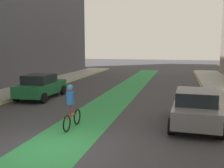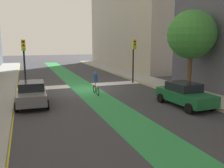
{
  "view_description": "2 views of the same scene",
  "coord_description": "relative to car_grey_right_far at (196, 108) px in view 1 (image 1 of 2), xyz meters",
  "views": [
    {
      "loc": [
        4.09,
        -7.6,
        3.39
      ],
      "look_at": [
        0.49,
        6.52,
        1.3
      ],
      "focal_mm": 42.52,
      "sensor_mm": 36.0,
      "label": 1
    },
    {
      "loc": [
        5.2,
        20.44,
        4.21
      ],
      "look_at": [
        -0.08,
        6.28,
        1.52
      ],
      "focal_mm": 37.93,
      "sensor_mm": 36.0,
      "label": 2
    }
  ],
  "objects": [
    {
      "name": "ground_plane",
      "position": [
        -4.82,
        -3.95,
        -0.8
      ],
      "size": [
        120.0,
        120.0,
        0.0
      ],
      "primitive_type": "plane",
      "color": "#38383D"
    },
    {
      "name": "bike_lane_paint",
      "position": [
        -4.75,
        -3.95,
        -0.8
      ],
      "size": [
        2.4,
        60.0,
        0.01
      ],
      "primitive_type": "cube",
      "color": "#2D8C47",
      "rests_on": "ground_plane"
    },
    {
      "name": "car_grey_right_far",
      "position": [
        0.0,
        0.0,
        0.0
      ],
      "size": [
        2.17,
        4.27,
        1.57
      ],
      "color": "slate",
      "rests_on": "ground_plane"
    },
    {
      "name": "car_green_left_far",
      "position": [
        -9.47,
        3.88,
        0.0
      ],
      "size": [
        2.14,
        4.26,
        1.57
      ],
      "color": "#196033",
      "rests_on": "ground_plane"
    },
    {
      "name": "cyclist_in_lane",
      "position": [
        -4.98,
        -1.68,
        0.17
      ],
      "size": [
        0.32,
        1.73,
        1.86
      ],
      "color": "black",
      "rests_on": "ground_plane"
    }
  ]
}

